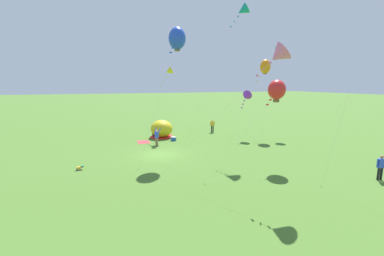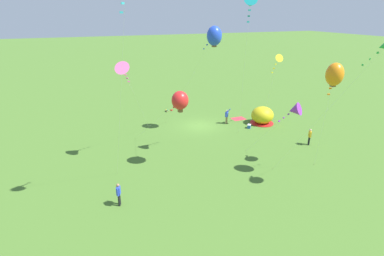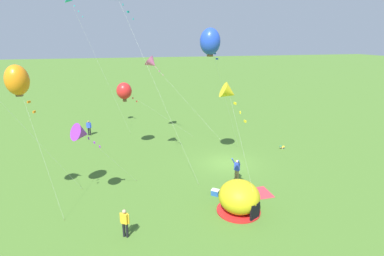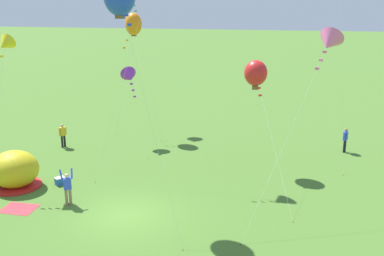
{
  "view_description": "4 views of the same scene",
  "coord_description": "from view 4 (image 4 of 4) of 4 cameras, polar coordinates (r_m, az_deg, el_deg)",
  "views": [
    {
      "loc": [
        22.4,
        -5.13,
        6.44
      ],
      "look_at": [
        3.71,
        1.79,
        2.96
      ],
      "focal_mm": 24.0,
      "sensor_mm": 36.0,
      "label": 1
    },
    {
      "loc": [
        13.11,
        30.76,
        12.7
      ],
      "look_at": [
        2.98,
        5.04,
        1.96
      ],
      "focal_mm": 28.0,
      "sensor_mm": 36.0,
      "label": 2
    },
    {
      "loc": [
        -23.01,
        9.01,
        10.72
      ],
      "look_at": [
        2.65,
        2.56,
        2.69
      ],
      "focal_mm": 28.0,
      "sensor_mm": 36.0,
      "label": 3
    },
    {
      "loc": [
        7.58,
        -18.8,
        10.12
      ],
      "look_at": [
        2.29,
        4.51,
        3.36
      ],
      "focal_mm": 42.0,
      "sensor_mm": 36.0,
      "label": 4
    }
  ],
  "objects": [
    {
      "name": "picnic_blanket",
      "position": [
        24.68,
        -21.11,
        -9.54
      ],
      "size": [
        1.73,
        1.34,
        0.01
      ],
      "primitive_type": "cube",
      "rotation": [
        0.0,
        0.0,
        0.02
      ],
      "color": "#CC333D",
      "rests_on": "ground"
    },
    {
      "name": "kite_pink",
      "position": [
        24.2,
        16.99,
        10.36
      ],
      "size": [
        4.38,
        7.77,
        8.88
      ],
      "color": "silver",
      "rests_on": "ground"
    },
    {
      "name": "kite_purple",
      "position": [
        32.7,
        -7.93,
        6.48
      ],
      "size": [
        3.23,
        4.2,
        5.62
      ],
      "color": "silver",
      "rests_on": "ground"
    },
    {
      "name": "cooler_box",
      "position": [
        26.93,
        -16.42,
        -6.46
      ],
      "size": [
        0.62,
        0.64,
        0.44
      ],
      "color": "#2659B2",
      "rests_on": "ground"
    },
    {
      "name": "person_arms_raised",
      "position": [
        23.96,
        -15.52,
        -7.21
      ],
      "size": [
        0.72,
        0.67,
        1.89
      ],
      "color": "#8C7251",
      "rests_on": "ground"
    },
    {
      "name": "person_watching_sky",
      "position": [
        32.78,
        18.89,
        -1.31
      ],
      "size": [
        0.35,
        0.56,
        1.72
      ],
      "color": "black",
      "rests_on": "ground"
    },
    {
      "name": "kite_yellow",
      "position": [
        26.96,
        -22.69,
        9.75
      ],
      "size": [
        1.05,
        2.79,
        8.43
      ],
      "color": "silver",
      "rests_on": "ground"
    },
    {
      "name": "popup_tent",
      "position": [
        27.19,
        -21.64,
        -4.98
      ],
      "size": [
        2.81,
        2.81,
        2.1
      ],
      "color": "gold",
      "rests_on": "ground"
    },
    {
      "name": "ground_plane",
      "position": [
        22.66,
        -8.34,
        -10.92
      ],
      "size": [
        300.0,
        300.0,
        0.0
      ],
      "primitive_type": "plane",
      "color": "#477028"
    },
    {
      "name": "kite_red",
      "position": [
        27.61,
        8.09,
        6.92
      ],
      "size": [
        3.35,
        8.05,
        6.73
      ],
      "color": "silver",
      "rests_on": "ground"
    },
    {
      "name": "person_far_back",
      "position": [
        33.37,
        -16.08,
        -0.77
      ],
      "size": [
        0.41,
        0.51,
        1.72
      ],
      "color": "black",
      "rests_on": "ground"
    },
    {
      "name": "kite_orange",
      "position": [
        35.35,
        -7.44,
        12.94
      ],
      "size": [
        1.83,
        2.29,
        9.3
      ],
      "color": "silver",
      "rests_on": "ground"
    }
  ]
}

